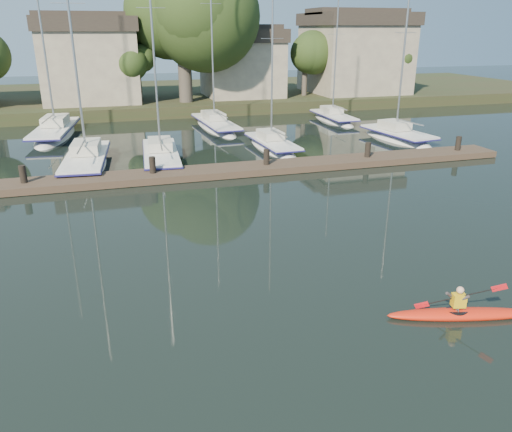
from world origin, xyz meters
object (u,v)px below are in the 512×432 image
object	(u,v)px
sailboat_1	(88,169)
sailboat_7	(333,123)
sailboat_2	(161,164)
sailboat_4	(397,142)
dock	(212,172)
sailboat_6	(216,130)
sailboat_3	(272,151)
sailboat_5	(56,139)
kayak	(461,312)

from	to	relation	value
sailboat_1	sailboat_7	world-z (taller)	sailboat_1
sailboat_2	sailboat_4	bearing A→B (deg)	8.39
sailboat_1	sailboat_4	distance (m)	20.47
dock	sailboat_6	distance (m)	13.41
sailboat_3	sailboat_6	distance (m)	8.22
sailboat_1	sailboat_6	world-z (taller)	sailboat_6
sailboat_7	sailboat_3	bearing A→B (deg)	-133.30
sailboat_4	sailboat_7	world-z (taller)	sailboat_4
sailboat_5	sailboat_7	bearing A→B (deg)	6.96
sailboat_7	kayak	bearing A→B (deg)	-107.62
kayak	sailboat_5	xyz separation A→B (m)	(-12.22, 28.57, -0.36)
dock	sailboat_4	bearing A→B (deg)	20.36
kayak	sailboat_7	bearing A→B (deg)	86.10
sailboat_4	sailboat_7	size ratio (longest dim) A/B	1.03
sailboat_1	sailboat_2	size ratio (longest dim) A/B	1.03
sailboat_6	sailboat_7	world-z (taller)	sailboat_6
sailboat_5	sailboat_2	bearing A→B (deg)	-48.99
sailboat_1	sailboat_6	size ratio (longest dim) A/B	0.95
sailboat_1	dock	bearing A→B (deg)	-27.34
kayak	sailboat_5	world-z (taller)	sailboat_5
dock	sailboat_2	size ratio (longest dim) A/B	2.40
sailboat_6	sailboat_7	bearing A→B (deg)	-1.17
dock	sailboat_1	world-z (taller)	sailboat_1
kayak	sailboat_4	xyz separation A→B (m)	(10.56, 20.55, -0.35)
sailboat_7	dock	bearing A→B (deg)	-133.46
sailboat_3	sailboat_4	world-z (taller)	sailboat_4
dock	sailboat_1	distance (m)	7.42
sailboat_3	sailboat_1	bearing A→B (deg)	-176.53
kayak	dock	xyz separation A→B (m)	(-3.57, 15.31, 0.05)
sailboat_1	sailboat_4	size ratio (longest dim) A/B	1.19
sailboat_6	sailboat_3	bearing A→B (deg)	-79.35
sailboat_1	sailboat_4	bearing A→B (deg)	8.17
sailboat_1	sailboat_6	xyz separation A→B (m)	(9.28, 9.18, 0.02)
dock	sailboat_7	world-z (taller)	sailboat_7
sailboat_5	sailboat_6	distance (m)	11.63
sailboat_6	sailboat_7	distance (m)	10.13
sailboat_1	sailboat_5	xyz separation A→B (m)	(-2.35, 9.36, -0.01)
sailboat_3	sailboat_6	xyz separation A→B (m)	(-2.02, 7.97, -0.01)
sailboat_5	kayak	bearing A→B (deg)	-60.51
kayak	dock	size ratio (longest dim) A/B	0.12
sailboat_4	sailboat_6	bearing A→B (deg)	137.47
sailboat_3	sailboat_4	xyz separation A→B (m)	(9.13, 0.14, -0.03)
dock	sailboat_2	xyz separation A→B (m)	(-2.19, 3.92, -0.38)
kayak	sailboat_1	distance (m)	21.60
sailboat_7	sailboat_5	bearing A→B (deg)	-178.70
kayak	sailboat_3	world-z (taller)	sailboat_3
sailboat_3	sailboat_4	bearing A→B (deg)	-1.73
sailboat_5	sailboat_1	bearing A→B (deg)	-69.57
sailboat_2	sailboat_3	world-z (taller)	sailboat_2
kayak	sailboat_4	bearing A→B (deg)	77.21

